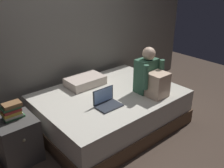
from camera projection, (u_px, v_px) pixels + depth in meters
ground_plane at (113, 139)px, 3.39m from camera, size 8.00×8.00×0.00m
wall_back at (60, 27)px, 3.66m from camera, size 5.60×0.10×2.70m
bed at (110, 110)px, 3.60m from camera, size 2.00×1.50×0.53m
nightstand at (18, 140)px, 2.93m from camera, size 0.44×0.46×0.55m
person_sitting at (151, 77)px, 3.40m from camera, size 0.39×0.44×0.66m
laptop at (107, 102)px, 3.15m from camera, size 0.32×0.23×0.22m
pillow at (85, 81)px, 3.72m from camera, size 0.56×0.36×0.13m
book_stack at (12, 111)px, 2.81m from camera, size 0.24×0.17×0.20m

